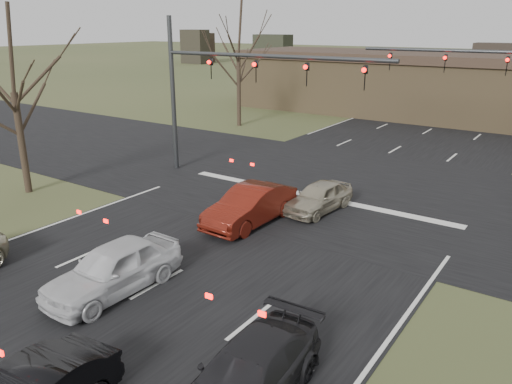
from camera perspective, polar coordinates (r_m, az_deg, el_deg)
ground at (r=14.18m, az=-20.09°, el=-14.77°), size 360.00×360.00×0.00m
road_main at (r=67.66m, az=25.97°, el=10.32°), size 14.00×300.00×0.02m
road_cross at (r=24.90m, az=8.68°, el=0.76°), size 200.00×14.00×0.02m
building at (r=45.47m, az=24.31°, el=10.79°), size 42.40×10.40×5.30m
mast_arm_near at (r=24.92m, az=-3.99°, el=12.84°), size 12.12×0.24×8.00m
mast_arm_far at (r=29.84m, az=27.24°, el=11.72°), size 11.12×0.24×8.00m
tree_left_near at (r=24.99m, az=-26.56°, el=14.47°), size 5.10×5.10×8.50m
tree_left_far at (r=39.06m, az=-2.06°, el=18.25°), size 5.70×5.70×9.50m
car_white_sedan at (r=15.37m, az=-15.97°, el=-8.38°), size 1.87×4.43×1.50m
car_charcoal_sedan at (r=10.95m, az=-1.01°, el=-20.39°), size 2.01×4.49×1.28m
car_red_ahead at (r=19.70m, az=-0.66°, el=-1.58°), size 1.71×4.58×1.50m
car_silver_ahead at (r=21.23m, az=7.22°, el=-0.56°), size 1.84×3.82×1.26m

